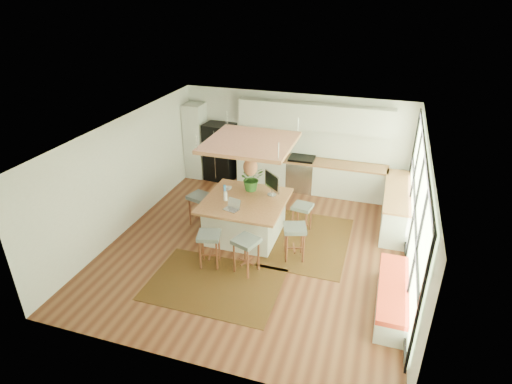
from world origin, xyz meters
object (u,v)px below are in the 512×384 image
(island, at_px, (245,217))
(island_plant, at_px, (252,181))
(fridge, at_px, (220,150))
(stool_near_right, at_px, (246,257))
(stool_right_back, at_px, (302,219))
(stool_left_side, at_px, (200,211))
(stool_near_left, at_px, (210,251))
(stool_right_front, at_px, (294,244))
(microwave, at_px, (250,147))
(monitor, at_px, (272,185))
(laptop, at_px, (231,205))

(island, bearing_deg, island_plant, 91.40)
(fridge, distance_m, stool_near_right, 4.76)
(island_plant, bearing_deg, fridge, 127.35)
(island, relative_size, stool_right_back, 2.53)
(stool_near_right, xyz_separation_m, stool_left_side, (-1.70, 1.49, 0.00))
(stool_near_left, height_order, stool_right_front, stool_right_front)
(stool_right_front, bearing_deg, microwave, 122.26)
(fridge, xyz_separation_m, island_plant, (1.74, -2.28, 0.24))
(fridge, distance_m, monitor, 3.32)
(stool_near_left, relative_size, microwave, 1.29)
(stool_near_left, relative_size, laptop, 2.22)
(laptop, distance_m, monitor, 1.17)
(laptop, bearing_deg, stool_right_back, 54.29)
(laptop, bearing_deg, stool_right_front, 15.49)
(stool_near_left, relative_size, stool_right_back, 1.05)
(island, bearing_deg, monitor, 38.54)
(microwave, bearing_deg, monitor, -73.03)
(island, height_order, stool_near_left, island)
(monitor, distance_m, microwave, 2.75)
(stool_near_left, xyz_separation_m, stool_right_back, (1.57, 1.88, 0.00))
(fridge, xyz_separation_m, stool_near_left, (1.43, -4.18, -0.57))
(island, distance_m, island_plant, 0.88)
(stool_near_right, xyz_separation_m, stool_right_front, (0.83, 0.77, 0.00))
(stool_near_right, bearing_deg, island, 109.84)
(microwave, bearing_deg, stool_near_right, -84.86)
(laptop, height_order, monitor, monitor)
(island, bearing_deg, stool_near_left, -103.23)
(island, relative_size, laptop, 5.33)
(monitor, bearing_deg, island, -97.79)
(island, bearing_deg, laptop, -103.74)
(laptop, bearing_deg, stool_near_right, -35.66)
(fridge, height_order, microwave, fridge)
(stool_left_side, distance_m, island_plant, 1.51)
(stool_near_left, xyz_separation_m, stool_left_side, (-0.90, 1.50, 0.00))
(fridge, bearing_deg, stool_near_right, -57.10)
(stool_near_left, relative_size, stool_right_front, 0.97)
(stool_right_front, height_order, monitor, monitor)
(stool_near_right, distance_m, monitor, 1.95)
(stool_right_back, xyz_separation_m, island_plant, (-1.26, 0.02, 0.81))
(stool_near_right, bearing_deg, monitor, 88.86)
(stool_right_back, distance_m, monitor, 1.11)
(fridge, height_order, stool_near_left, fridge)
(stool_left_side, height_order, laptop, laptop)
(fridge, xyz_separation_m, island, (1.75, -2.82, -0.46))
(laptop, relative_size, monitor, 0.57)
(fridge, distance_m, stool_right_front, 4.61)
(laptop, bearing_deg, fridge, 132.64)
(island, bearing_deg, stool_near_right, -70.16)
(fridge, relative_size, island_plant, 2.81)
(stool_near_right, distance_m, stool_left_side, 2.26)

